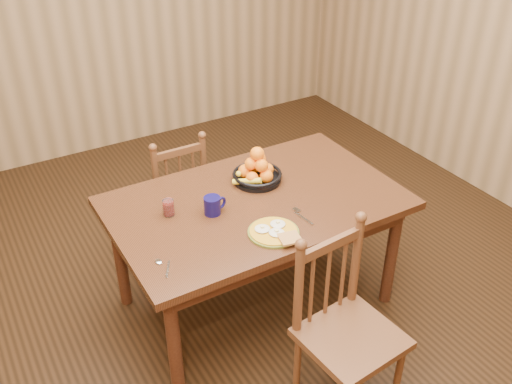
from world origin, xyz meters
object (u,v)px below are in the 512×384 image
chair_far (175,194)px  fruit_bowl (257,171)px  breakfast_plate (274,232)px  coffee_mug (213,205)px  chair_near (345,330)px  dining_table (256,212)px

chair_far → fruit_bowl: fruit_bowl is taller
breakfast_plate → coffee_mug: size_ratio=2.22×
chair_near → fruit_bowl: size_ratio=3.34×
breakfast_plate → fruit_bowl: (0.19, 0.49, 0.05)m
chair_far → dining_table: bearing=103.5°
chair_near → fruit_bowl: (0.10, 1.00, 0.34)m
chair_far → fruit_bowl: 0.77m
coffee_mug → fruit_bowl: (0.37, 0.17, 0.01)m
chair_near → breakfast_plate: chair_near is taller
chair_far → coffee_mug: bearing=84.0°
chair_near → coffee_mug: bearing=103.1°
fruit_bowl → breakfast_plate: bearing=-110.8°
chair_far → breakfast_plate: size_ratio=2.97×
dining_table → chair_far: chair_far is taller
chair_far → coffee_mug: size_ratio=6.59×
breakfast_plate → chair_near: bearing=-80.0°
breakfast_plate → fruit_bowl: bearing=69.2°
breakfast_plate → fruit_bowl: fruit_bowl is taller
coffee_mug → fruit_bowl: fruit_bowl is taller
dining_table → chair_near: chair_near is taller
dining_table → breakfast_plate: bearing=-104.2°
dining_table → coffee_mug: size_ratio=11.97×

